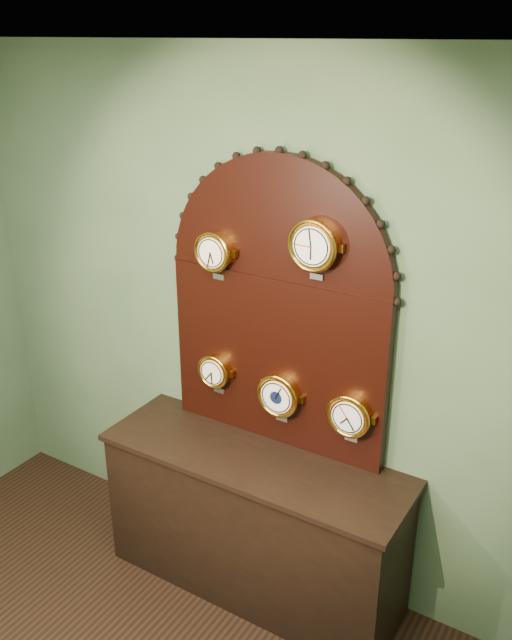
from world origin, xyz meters
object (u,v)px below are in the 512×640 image
Objects in this scene: display_board at (277,298)px; barometer at (279,395)px; roman_clock at (214,252)px; tide_clock at (350,415)px; shop_counter at (254,525)px; arabic_clock at (314,245)px; hygrometer at (215,371)px.

barometer is (0.06, -0.07, -0.49)m from display_board.
barometer is (0.38, -0.00, -0.69)m from roman_clock.
shop_counter is at bearing -161.01° from tide_clock.
barometer is 0.39m from tide_clock.
tide_clock is at bearing 0.07° from barometer.
arabic_clock is 0.96m from hygrometer.
arabic_clock reaches higher than hygrometer.
display_board is 0.40m from arabic_clock.
arabic_clock is at bearing -0.10° from roman_clock.
hygrometer is (-0.01, 0.00, -0.66)m from roman_clock.
arabic_clock is (0.22, 0.15, 1.55)m from shop_counter.
display_board reaches higher than shop_counter.
display_board is (0.00, 0.22, 1.23)m from shop_counter.
display_board is 5.58× the size of tide_clock.
shop_counter is at bearing -25.37° from roman_clock.
hygrometer reaches higher than tide_clock.
shop_counter is at bearing -145.78° from arabic_clock.
arabic_clock is 1.04× the size of barometer.
tide_clock is at bearing -0.06° from hygrometer.
display_board reaches higher than barometer.
shop_counter is 5.57× the size of barometer.
roman_clock is 0.66m from hygrometer.
arabic_clock is (0.55, -0.00, 0.12)m from roman_clock.
barometer is at bearing -179.93° from tide_clock.
arabic_clock is at bearing -0.15° from hygrometer.
hygrometer is 0.88× the size of tide_clock.
barometer reaches higher than tide_clock.
arabic_clock reaches higher than tide_clock.
roman_clock is (-0.32, -0.07, 0.20)m from display_board.
shop_counter is 1.57m from arabic_clock.
barometer is at bearing 179.96° from arabic_clock.
barometer is (-0.17, 0.00, -0.81)m from arabic_clock.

